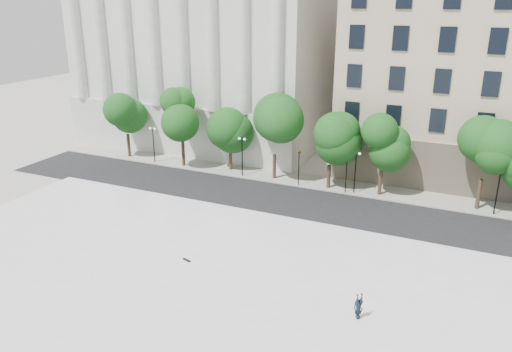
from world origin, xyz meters
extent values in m
plane|color=beige|center=(0.00, 0.00, 0.00)|extent=(160.00, 160.00, 0.00)
cube|color=white|center=(0.00, 3.00, 0.23)|extent=(44.00, 22.00, 0.45)
cube|color=black|center=(0.00, 18.00, 0.01)|extent=(60.00, 8.00, 0.02)
cube|color=#A4A297|center=(0.00, 24.00, 0.06)|extent=(60.00, 4.00, 0.12)
cube|color=silver|center=(-17.00, 39.00, 12.50)|extent=(30.00, 26.00, 25.00)
cylinder|color=black|center=(-0.06, 22.30, 1.75)|extent=(0.10, 0.10, 3.50)
imported|color=black|center=(-0.06, 22.30, 3.81)|extent=(0.41, 1.57, 0.63)
cylinder|color=black|center=(4.72, 22.30, 1.75)|extent=(0.10, 0.10, 3.50)
imported|color=black|center=(4.72, 22.30, 3.82)|extent=(0.45, 1.62, 0.64)
imported|color=black|center=(10.67, 2.48, 0.67)|extent=(1.53, 1.58, 0.44)
cube|color=black|center=(-1.79, 4.16, 0.49)|extent=(0.71, 0.37, 0.07)
cylinder|color=#382619|center=(-21.52, 23.24, 1.40)|extent=(0.36, 0.36, 2.79)
sphere|color=#144513|center=(-21.52, 23.24, 5.18)|extent=(3.65, 3.65, 3.65)
cylinder|color=#382619|center=(-13.84, 22.95, 1.59)|extent=(0.36, 0.36, 3.18)
sphere|color=#144513|center=(-13.84, 22.95, 5.90)|extent=(3.56, 3.56, 3.56)
cylinder|color=#382619|center=(-8.44, 23.88, 1.20)|extent=(0.36, 0.36, 2.41)
sphere|color=#144513|center=(-8.44, 23.88, 4.47)|extent=(3.79, 3.79, 3.79)
cylinder|color=#382619|center=(-3.07, 23.29, 1.32)|extent=(0.36, 0.36, 2.63)
sphere|color=#144513|center=(-3.07, 23.29, 4.89)|extent=(4.19, 4.19, 4.19)
cylinder|color=#382619|center=(2.85, 22.92, 1.21)|extent=(0.36, 0.36, 2.42)
sphere|color=#144513|center=(2.85, 22.92, 4.50)|extent=(4.60, 4.60, 4.60)
cylinder|color=#382619|center=(7.79, 23.17, 1.48)|extent=(0.36, 0.36, 2.95)
sphere|color=#144513|center=(7.79, 23.17, 5.49)|extent=(3.62, 3.62, 3.62)
cylinder|color=#382619|center=(16.36, 23.34, 1.42)|extent=(0.36, 0.36, 2.83)
sphere|color=#144513|center=(16.36, 23.34, 5.26)|extent=(4.00, 4.00, 4.00)
cylinder|color=black|center=(-17.49, 22.60, 1.96)|extent=(0.12, 0.12, 3.91)
cube|color=black|center=(-17.49, 22.60, 3.91)|extent=(0.60, 0.06, 0.06)
sphere|color=white|center=(-17.79, 22.60, 4.01)|extent=(0.28, 0.28, 0.28)
sphere|color=white|center=(-17.19, 22.60, 4.01)|extent=(0.28, 0.28, 0.28)
cylinder|color=black|center=(-6.41, 22.60, 2.00)|extent=(0.12, 0.12, 3.99)
cube|color=black|center=(-6.41, 22.60, 3.99)|extent=(0.60, 0.06, 0.06)
sphere|color=white|center=(-6.71, 22.60, 4.09)|extent=(0.28, 0.28, 0.28)
sphere|color=white|center=(-6.11, 22.60, 4.09)|extent=(0.28, 0.28, 0.28)
cylinder|color=black|center=(5.48, 22.60, 1.97)|extent=(0.12, 0.12, 3.95)
cube|color=black|center=(5.48, 22.60, 3.95)|extent=(0.60, 0.06, 0.06)
sphere|color=white|center=(5.18, 22.60, 4.05)|extent=(0.28, 0.28, 0.28)
sphere|color=white|center=(5.78, 22.60, 4.05)|extent=(0.28, 0.28, 0.28)
cylinder|color=black|center=(17.74, 22.60, 1.89)|extent=(0.12, 0.12, 3.78)
cube|color=black|center=(17.74, 22.60, 3.78)|extent=(0.60, 0.06, 0.06)
sphere|color=white|center=(17.44, 22.60, 3.88)|extent=(0.28, 0.28, 0.28)
sphere|color=white|center=(18.04, 22.60, 3.88)|extent=(0.28, 0.28, 0.28)
camera|label=1|loc=(15.32, -21.85, 17.67)|focal=35.00mm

